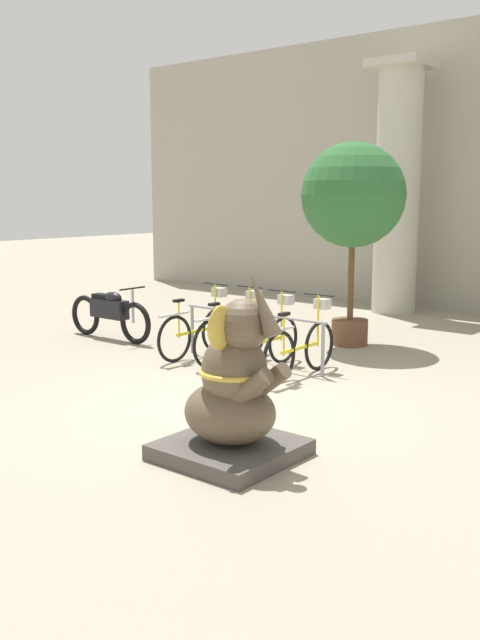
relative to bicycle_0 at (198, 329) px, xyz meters
The scene contains 10 objects.
ground_plane 2.79m from the bicycle_0, 40.91° to the right, with size 60.00×60.00×0.00m, color #9E937F.
column_left 6.20m from the bicycle_0, 86.67° to the left, with size 1.15×1.15×5.16m.
bike_rack 0.99m from the bicycle_0, ahead, with size 2.53×0.05×0.77m.
bicycle_0 is the anchor object (origin of this frame).
bicycle_1 0.65m from the bicycle_0, ahead, with size 0.48×1.67×1.10m.
bicycle_2 1.29m from the bicycle_0, ahead, with size 0.48×1.67×1.10m.
bicycle_3 1.93m from the bicycle_0, ahead, with size 0.48×1.67×1.10m.
elephant_statue 4.40m from the bicycle_0, 43.09° to the right, with size 1.17×1.17×1.80m.
motorcycle 2.08m from the bicycle_0, behind, with size 2.01×0.55×0.95m.
potted_tree 3.28m from the bicycle_0, 58.90° to the left, with size 1.69×1.69×3.31m.
Camera 1 is at (5.21, -6.12, 2.44)m, focal length 40.00 mm.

